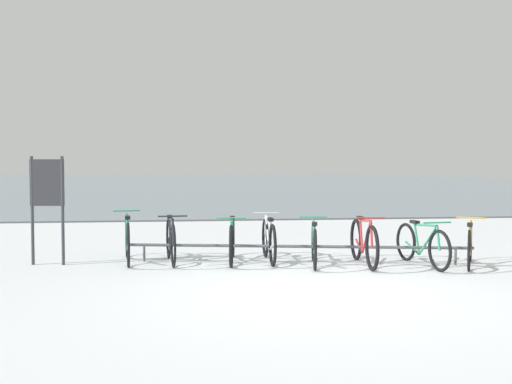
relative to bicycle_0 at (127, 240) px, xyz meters
The scene contains 11 objects.
ground 51.36m from the bicycle_0, 87.05° to the left, with size 80.00×132.00×0.08m.
bike_rack 2.81m from the bicycle_0, ahead, with size 5.57×1.12×0.31m.
bicycle_0 is the anchor object (origin of this frame).
bicycle_1 0.72m from the bicycle_0, ahead, with size 0.46×1.67×0.82m.
bicycle_2 1.73m from the bicycle_0, ahead, with size 0.46×1.77×0.79m.
bicycle_3 2.35m from the bicycle_0, ahead, with size 0.46×1.66×0.80m.
bicycle_4 3.08m from the bicycle_0, 11.66° to the right, with size 0.48×1.62×0.76m.
bicycle_5 3.88m from the bicycle_0, 11.00° to the right, with size 0.46×1.75×0.82m.
bicycle_6 4.80m from the bicycle_0, 10.92° to the right, with size 0.46×1.70×0.75m.
bicycle_7 5.55m from the bicycle_0, 10.85° to the right, with size 0.80×1.42×0.76m.
info_sign 1.49m from the bicycle_0, behind, with size 0.55×0.12×1.76m.
Camera 1 is at (-1.65, -7.09, 1.58)m, focal length 40.51 mm.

